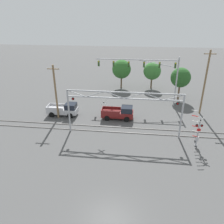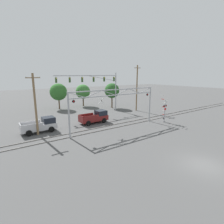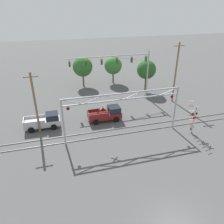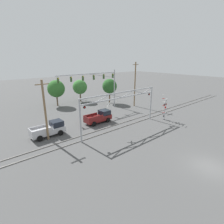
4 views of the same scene
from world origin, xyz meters
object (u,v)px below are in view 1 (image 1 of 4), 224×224
at_px(traffic_signal_span, 152,70).
at_px(background_tree_far_left_verge, 181,78).
at_px(utility_pole_right, 205,82).
at_px(pickup_truck_following, 64,109).
at_px(background_tree_far_right_verge, 152,71).
at_px(utility_pole_left, 56,92).
at_px(crossing_gantry, 124,104).
at_px(background_tree_beyond_span, 122,69).
at_px(pickup_truck_lead, 119,113).
at_px(crossing_signal_mast, 197,132).

xyz_separation_m(traffic_signal_span, background_tree_far_left_verge, (5.45, 3.26, -2.01)).
bearing_deg(utility_pole_right, pickup_truck_following, -171.10).
bearing_deg(pickup_truck_following, background_tree_far_left_verge, 26.28).
bearing_deg(background_tree_far_right_verge, utility_pole_left, -131.92).
relative_size(utility_pole_left, background_tree_far_right_verge, 1.48).
distance_m(crossing_gantry, background_tree_far_left_verge, 17.32).
height_order(utility_pole_right, background_tree_beyond_span, utility_pole_right).
xyz_separation_m(crossing_gantry, pickup_truck_following, (-9.88, 4.92, -3.42)).
relative_size(traffic_signal_span, background_tree_far_right_verge, 2.47).
xyz_separation_m(pickup_truck_following, background_tree_far_right_verge, (14.50, 15.84, 2.82)).
bearing_deg(utility_pole_right, background_tree_beyond_span, 139.34).
bearing_deg(background_tree_far_right_verge, pickup_truck_lead, -109.14).
height_order(pickup_truck_following, background_tree_beyond_span, background_tree_beyond_span).
bearing_deg(background_tree_far_left_verge, utility_pole_left, -152.08).
height_order(utility_pole_right, background_tree_far_left_verge, utility_pole_right).
distance_m(crossing_signal_mast, pickup_truck_lead, 12.10).
height_order(pickup_truck_lead, background_tree_far_right_verge, background_tree_far_right_verge).
distance_m(pickup_truck_lead, background_tree_far_right_verge, 17.23).
distance_m(utility_pole_right, background_tree_far_right_verge, 14.54).
bearing_deg(crossing_gantry, utility_pole_left, 159.87).
height_order(pickup_truck_following, utility_pole_left, utility_pole_left).
xyz_separation_m(pickup_truck_following, background_tree_beyond_span, (7.94, 15.47, 3.13)).
bearing_deg(background_tree_beyond_span, crossing_signal_mast, -63.57).
distance_m(utility_pole_left, utility_pole_right, 23.08).
xyz_separation_m(pickup_truck_lead, pickup_truck_following, (-8.93, 0.22, -0.00)).
bearing_deg(background_tree_far_left_verge, background_tree_far_right_verge, 127.83).
relative_size(traffic_signal_span, background_tree_beyond_span, 2.29).
relative_size(background_tree_beyond_span, background_tree_far_left_verge, 1.01).
distance_m(utility_pole_left, background_tree_beyond_span, 18.63).
bearing_deg(crossing_signal_mast, traffic_signal_span, 111.25).
bearing_deg(pickup_truck_lead, background_tree_far_left_verge, 43.15).
distance_m(crossing_signal_mast, pickup_truck_following, 20.24).
bearing_deg(utility_pole_left, background_tree_far_right_verge, 48.08).
relative_size(crossing_signal_mast, background_tree_far_right_verge, 0.86).
bearing_deg(utility_pole_left, pickup_truck_lead, 4.93).
bearing_deg(crossing_signal_mast, utility_pole_right, 74.06).
bearing_deg(crossing_gantry, background_tree_far_left_verge, 56.75).
xyz_separation_m(crossing_signal_mast, traffic_signal_span, (-5.10, 13.13, 4.33)).
bearing_deg(background_tree_far_left_verge, pickup_truck_lead, -136.85).
relative_size(utility_pole_left, background_tree_beyond_span, 1.37).
height_order(pickup_truck_lead, utility_pole_right, utility_pole_right).
xyz_separation_m(utility_pole_left, utility_pole_right, (22.62, 4.49, 0.92)).
distance_m(pickup_truck_following, background_tree_far_right_verge, 21.66).
bearing_deg(crossing_signal_mast, background_tree_beyond_span, 116.43).
height_order(utility_pole_right, background_tree_far_right_verge, utility_pole_right).
bearing_deg(crossing_gantry, pickup_truck_following, 153.54).
height_order(crossing_signal_mast, utility_pole_right, utility_pole_right).
height_order(crossing_signal_mast, pickup_truck_lead, crossing_signal_mast).
height_order(pickup_truck_following, background_tree_far_left_verge, background_tree_far_left_verge).
xyz_separation_m(traffic_signal_span, pickup_truck_following, (-13.92, -6.31, -5.28)).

